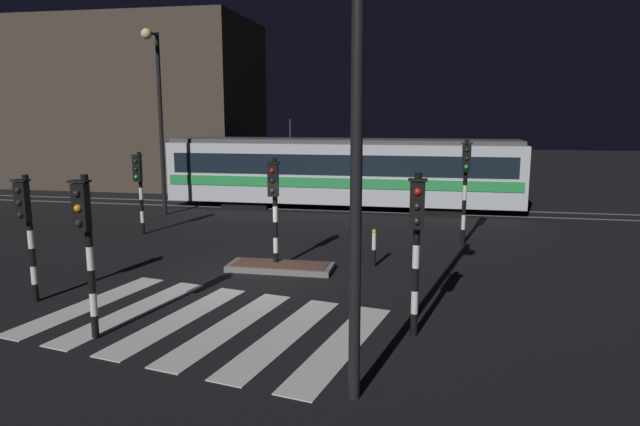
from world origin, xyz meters
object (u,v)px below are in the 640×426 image
object	(u,v)px
bollard_island_edge	(374,248)
street_lamp_trackside_left	(157,102)
traffic_light_corner_near_left	(26,220)
traffic_light_corner_far_left	(139,181)
traffic_light_kerb_mid_left	(86,233)
traffic_light_corner_near_right	(417,231)
street_lamp_near_kerb	(355,87)
tram	(342,171)
traffic_light_corner_far_right	(466,176)
traffic_light_median_centre	(274,197)

from	to	relation	value
bollard_island_edge	street_lamp_trackside_left	bearing A→B (deg)	146.04
traffic_light_corner_near_left	traffic_light_corner_far_left	size ratio (longest dim) A/B	0.99
traffic_light_kerb_mid_left	traffic_light_corner_near_left	xyz separation A→B (m)	(-2.66, 1.75, -0.16)
traffic_light_kerb_mid_left	traffic_light_corner_near_right	size ratio (longest dim) A/B	1.00
street_lamp_near_kerb	tram	bearing A→B (deg)	99.40
traffic_light_corner_far_left	traffic_light_corner_near_right	world-z (taller)	traffic_light_corner_near_right
traffic_light_corner_near_right	tram	bearing A→B (deg)	104.17
traffic_light_corner_near_left	traffic_light_kerb_mid_left	bearing A→B (deg)	-33.37
tram	traffic_light_corner_far_right	bearing A→B (deg)	-51.65
traffic_light_corner_near_left	traffic_light_corner_far_left	xyz separation A→B (m)	(-1.27, 7.56, 0.01)
traffic_light_kerb_mid_left	traffic_light_corner_far_right	bearing A→B (deg)	52.64
traffic_light_kerb_mid_left	traffic_light_median_centre	size ratio (longest dim) A/B	1.03
tram	traffic_light_corner_far_left	bearing A→B (deg)	-131.24
traffic_light_corner_near_right	bollard_island_edge	world-z (taller)	traffic_light_corner_near_right
traffic_light_corner_near_right	street_lamp_near_kerb	xyz separation A→B (m)	(-0.84, -2.90, 2.59)
traffic_light_corner_near_left	tram	distance (m)	15.58
traffic_light_median_centre	traffic_light_corner_near_right	bearing A→B (deg)	-47.25
traffic_light_median_centre	street_lamp_trackside_left	size ratio (longest dim) A/B	0.41
traffic_light_median_centre	traffic_light_corner_far_left	bearing A→B (deg)	149.37
traffic_light_corner_near_right	traffic_light_corner_far_right	bearing A→B (deg)	80.89
traffic_light_corner_near_left	traffic_light_corner_far_right	distance (m)	13.09
traffic_light_corner_near_left	bollard_island_edge	xyz separation A→B (m)	(7.54, 4.75, -1.43)
traffic_light_kerb_mid_left	street_lamp_near_kerb	distance (m)	6.15
street_lamp_trackside_left	traffic_light_kerb_mid_left	bearing A→B (deg)	-69.16
traffic_light_corner_near_left	bollard_island_edge	bearing A→B (deg)	32.22
traffic_light_corner_far_left	traffic_light_corner_near_right	bearing A→B (deg)	-38.26
street_lamp_near_kerb	tram	distance (m)	18.56
traffic_light_kerb_mid_left	bollard_island_edge	bearing A→B (deg)	53.14
traffic_light_corner_far_left	traffic_light_corner_far_right	world-z (taller)	traffic_light_corner_far_right
traffic_light_corner_far_left	street_lamp_trackside_left	world-z (taller)	street_lamp_trackside_left
traffic_light_corner_far_right	traffic_light_kerb_mid_left	bearing A→B (deg)	-127.36
traffic_light_corner_near_right	bollard_island_edge	distance (m)	5.58
traffic_light_corner_near_right	traffic_light_corner_far_right	size ratio (longest dim) A/B	0.92
traffic_light_kerb_mid_left	traffic_light_corner_near_right	distance (m)	6.33
traffic_light_kerb_mid_left	traffic_light_corner_near_right	world-z (taller)	traffic_light_corner_near_right
traffic_light_kerb_mid_left	street_lamp_trackside_left	size ratio (longest dim) A/B	0.42
street_lamp_trackside_left	traffic_light_corner_far_left	bearing A→B (deg)	-74.42
traffic_light_kerb_mid_left	bollard_island_edge	size ratio (longest dim) A/B	2.93
traffic_light_kerb_mid_left	traffic_light_corner_near_right	xyz separation A→B (m)	(6.19, 1.33, 0.01)
traffic_light_corner_far_left	tram	size ratio (longest dim) A/B	0.18
traffic_light_median_centre	bollard_island_edge	size ratio (longest dim) A/B	2.85
traffic_light_corner_far_right	street_lamp_trackside_left	bearing A→B (deg)	165.49
street_lamp_near_kerb	traffic_light_median_centre	bearing A→B (deg)	113.85
traffic_light_median_centre	bollard_island_edge	world-z (taller)	traffic_light_median_centre
street_lamp_trackside_left	street_lamp_near_kerb	distance (m)	18.02
traffic_light_corner_near_left	traffic_light_corner_near_right	distance (m)	8.87
street_lamp_trackside_left	bollard_island_edge	distance (m)	12.69
traffic_light_corner_far_right	street_lamp_near_kerb	size ratio (longest dim) A/B	0.47
traffic_light_kerb_mid_left	traffic_light_median_centre	distance (m)	6.10
traffic_light_corner_far_left	street_lamp_near_kerb	world-z (taller)	street_lamp_near_kerb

